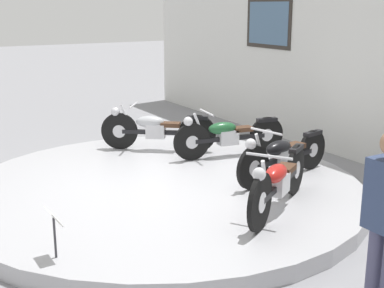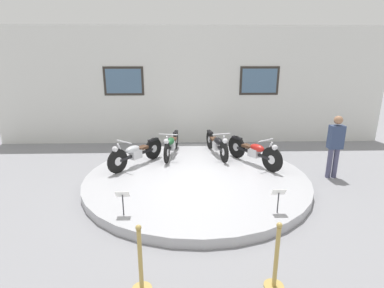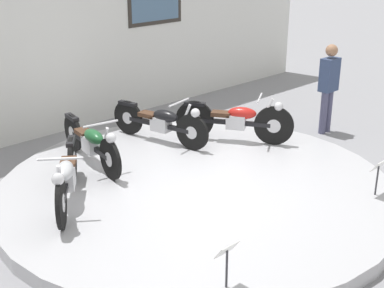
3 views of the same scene
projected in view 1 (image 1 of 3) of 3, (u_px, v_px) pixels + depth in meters
ground_plane at (163, 197)px, 7.53m from camera, size 60.00×60.00×0.00m
display_platform at (163, 190)px, 7.50m from camera, size 5.59×5.59×0.20m
back_wall at (364, 40)px, 8.86m from camera, size 14.00×0.22×4.12m
motorcycle_silver at (156, 128)px, 9.10m from camera, size 1.25×1.61×0.79m
motorcycle_green at (228, 134)px, 8.73m from camera, size 0.54×1.94×0.78m
motorcycle_black at (282, 154)px, 7.57m from camera, size 0.59×1.92×0.78m
motorcycle_red at (278, 180)px, 6.37m from camera, size 1.13×1.73×0.81m
info_placard_front_centre at (54, 223)px, 5.20m from camera, size 0.26×0.11×0.51m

